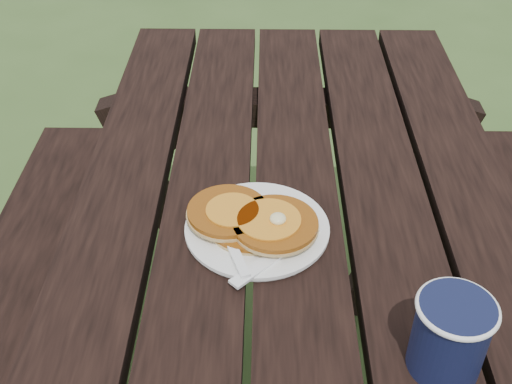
{
  "coord_description": "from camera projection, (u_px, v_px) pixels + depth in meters",
  "views": [
    {
      "loc": [
        -0.06,
        -0.64,
        1.43
      ],
      "look_at": [
        -0.07,
        0.16,
        0.8
      ],
      "focal_mm": 45.0,
      "sensor_mm": 36.0,
      "label": 1
    }
  ],
  "objects": [
    {
      "name": "plate",
      "position": [
        257.0,
        229.0,
        1.01
      ],
      "size": [
        0.28,
        0.28,
        0.01
      ],
      "primitive_type": "cylinder",
      "rotation": [
        0.0,
        0.0,
        0.3
      ],
      "color": "white",
      "rests_on": "picnic_table"
    },
    {
      "name": "coffee_cup",
      "position": [
        451.0,
        333.0,
        0.78
      ],
      "size": [
        0.1,
        0.1,
        0.11
      ],
      "rotation": [
        0.0,
        0.0,
        0.23
      ],
      "color": "#111636",
      "rests_on": "picnic_table"
    },
    {
      "name": "fork",
      "position": [
        235.0,
        252.0,
        0.95
      ],
      "size": [
        0.08,
        0.16,
        0.01
      ],
      "primitive_type": null,
      "rotation": [
        0.0,
        0.0,
        0.35
      ],
      "color": "white",
      "rests_on": "plate"
    },
    {
      "name": "knife",
      "position": [
        277.0,
        254.0,
        0.96
      ],
      "size": [
        0.14,
        0.14,
        0.0
      ],
      "primitive_type": "cube",
      "rotation": [
        0.0,
        0.0,
        -0.78
      ],
      "color": "white",
      "rests_on": "plate"
    },
    {
      "name": "pancake_stack",
      "position": [
        253.0,
        220.0,
        1.0
      ],
      "size": [
        0.21,
        0.16,
        0.04
      ],
      "rotation": [
        0.0,
        0.0,
        -0.09
      ],
      "color": "#914B10",
      "rests_on": "plate"
    }
  ]
}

